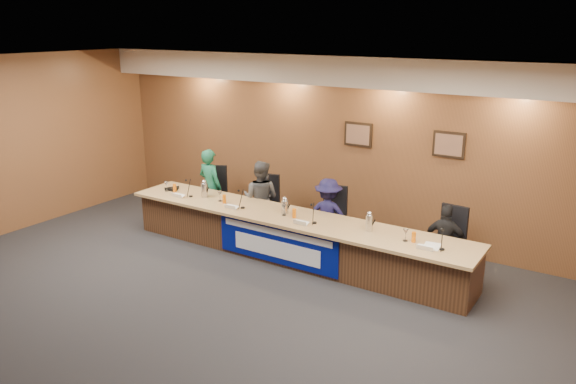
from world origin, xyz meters
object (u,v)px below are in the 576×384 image
panelist_c (328,215)px  office_chair_d (447,246)px  banner (277,244)px  panelist_a (210,187)px  panelist_d (445,242)px  carafe_mid (285,207)px  dais_body (291,238)px  carafe_right (369,223)px  speakerphone (173,189)px  office_chair_a (214,198)px  panelist_b (261,198)px  office_chair_b (264,208)px  office_chair_c (331,222)px  carafe_left (204,190)px

panelist_c → office_chair_d: bearing=167.5°
banner → panelist_a: bearing=155.3°
banner → panelist_c: (0.36, 1.01, 0.25)m
panelist_d → carafe_mid: panelist_d is taller
dais_body → carafe_right: (1.38, -0.00, 0.52)m
panelist_d → speakerphone: panelist_d is taller
dais_body → panelist_c: (0.36, 0.60, 0.28)m
office_chair_a → panelist_d: bearing=-25.9°
banner → panelist_b: size_ratio=1.59×
dais_body → banner: bearing=-90.0°
banner → office_chair_a: banner is taller
office_chair_b → office_chair_d: same height
office_chair_b → carafe_right: (2.40, -0.70, 0.39)m
panelist_d → carafe_right: 1.18m
panelist_b → panelist_d: bearing=167.6°
panelist_b → panelist_a: bearing=-12.4°
panelist_b → panelist_c: (1.38, 0.00, -0.06)m
panelist_c → office_chair_c: 0.18m
dais_body → carafe_mid: carafe_mid is taller
dais_body → banner: size_ratio=2.73×
office_chair_a → carafe_left: (0.40, -0.73, 0.40)m
carafe_mid → carafe_right: carafe_right is taller
banner → speakerphone: size_ratio=6.88×
panelist_d → office_chair_c: (-1.99, 0.10, -0.10)m
office_chair_b → carafe_mid: (0.91, -0.70, 0.38)m
office_chair_d → banner: bearing=-149.5°
panelist_b → office_chair_c: 1.40m
panelist_c → dais_body: bearing=43.5°
dais_body → carafe_right: carafe_right is taller
office_chair_a → office_chair_b: size_ratio=1.00×
dais_body → banner: (0.00, -0.41, 0.03)m
carafe_left → speakerphone: (-0.78, 0.01, -0.10)m
carafe_right → office_chair_b: bearing=163.8°
office_chair_a → office_chair_c: 2.56m
banner → panelist_d: panelist_d is taller
panelist_c → office_chair_a: 2.56m
office_chair_a → office_chair_b: bearing=-24.7°
panelist_b → speakerphone: bearing=9.1°
banner → panelist_d: (2.35, 1.01, 0.20)m
dais_body → panelist_b: size_ratio=4.33×
panelist_a → carafe_mid: (2.09, -0.60, 0.13)m
carafe_right → speakerphone: carafe_right is taller
carafe_mid → dais_body: bearing=-0.1°
carafe_left → panelist_b: bearing=38.9°
dais_body → carafe_mid: size_ratio=27.59×
office_chair_c → banner: bearing=-117.0°
carafe_mid → panelist_b: bearing=146.7°
office_chair_a → carafe_right: carafe_right is taller
panelist_d → carafe_mid: size_ratio=5.34×
office_chair_b → speakerphone: 1.73m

